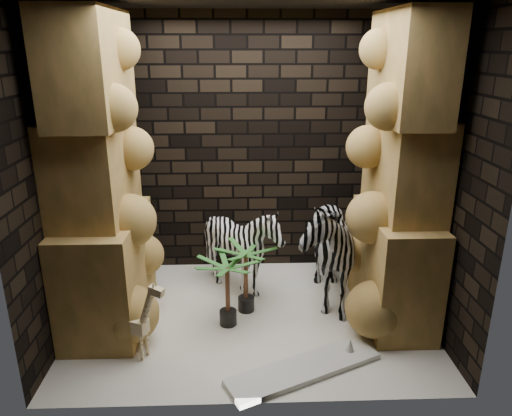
{
  "coord_description": "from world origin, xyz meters",
  "views": [
    {
      "loc": [
        -0.1,
        -4.28,
        2.64
      ],
      "look_at": [
        0.06,
        0.15,
        1.12
      ],
      "focal_mm": 33.73,
      "sensor_mm": 36.0,
      "label": 1
    }
  ],
  "objects_px": {
    "palm_back": "(228,292)",
    "palm_front": "(246,279)",
    "zebra_right": "(321,235)",
    "zebra_left": "(242,252)",
    "surfboard": "(304,369)",
    "giraffe_toy": "(132,316)"
  },
  "relations": [
    {
      "from": "palm_front",
      "to": "surfboard",
      "type": "xyz_separation_m",
      "value": [
        0.47,
        -1.01,
        -0.34
      ]
    },
    {
      "from": "surfboard",
      "to": "zebra_right",
      "type": "bearing_deg",
      "value": 50.38
    },
    {
      "from": "zebra_right",
      "to": "palm_back",
      "type": "height_order",
      "value": "zebra_right"
    },
    {
      "from": "zebra_right",
      "to": "surfboard",
      "type": "height_order",
      "value": "zebra_right"
    },
    {
      "from": "zebra_right",
      "to": "zebra_left",
      "type": "relative_size",
      "value": 1.39
    },
    {
      "from": "zebra_right",
      "to": "zebra_left",
      "type": "xyz_separation_m",
      "value": [
        -0.83,
        0.15,
        -0.26
      ]
    },
    {
      "from": "zebra_right",
      "to": "palm_front",
      "type": "xyz_separation_m",
      "value": [
        -0.79,
        -0.24,
        -0.38
      ]
    },
    {
      "from": "giraffe_toy",
      "to": "surfboard",
      "type": "relative_size",
      "value": 0.58
    },
    {
      "from": "zebra_left",
      "to": "palm_front",
      "type": "xyz_separation_m",
      "value": [
        0.03,
        -0.39,
        -0.12
      ]
    },
    {
      "from": "palm_front",
      "to": "surfboard",
      "type": "height_order",
      "value": "palm_front"
    },
    {
      "from": "zebra_left",
      "to": "palm_back",
      "type": "relative_size",
      "value": 1.5
    },
    {
      "from": "palm_back",
      "to": "zebra_left",
      "type": "bearing_deg",
      "value": 77.04
    },
    {
      "from": "zebra_right",
      "to": "palm_back",
      "type": "xyz_separation_m",
      "value": [
        -0.98,
        -0.5,
        -0.39
      ]
    },
    {
      "from": "giraffe_toy",
      "to": "palm_front",
      "type": "bearing_deg",
      "value": 60.77
    },
    {
      "from": "zebra_left",
      "to": "palm_front",
      "type": "height_order",
      "value": "zebra_left"
    },
    {
      "from": "giraffe_toy",
      "to": "surfboard",
      "type": "xyz_separation_m",
      "value": [
        1.48,
        -0.28,
        -0.38
      ]
    },
    {
      "from": "palm_front",
      "to": "zebra_left",
      "type": "bearing_deg",
      "value": 94.95
    },
    {
      "from": "zebra_left",
      "to": "giraffe_toy",
      "type": "height_order",
      "value": "zebra_left"
    },
    {
      "from": "zebra_right",
      "to": "surfboard",
      "type": "relative_size",
      "value": 1.08
    },
    {
      "from": "palm_back",
      "to": "palm_front",
      "type": "bearing_deg",
      "value": 54.51
    },
    {
      "from": "palm_back",
      "to": "surfboard",
      "type": "height_order",
      "value": "palm_back"
    },
    {
      "from": "zebra_left",
      "to": "surfboard",
      "type": "height_order",
      "value": "zebra_left"
    }
  ]
}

